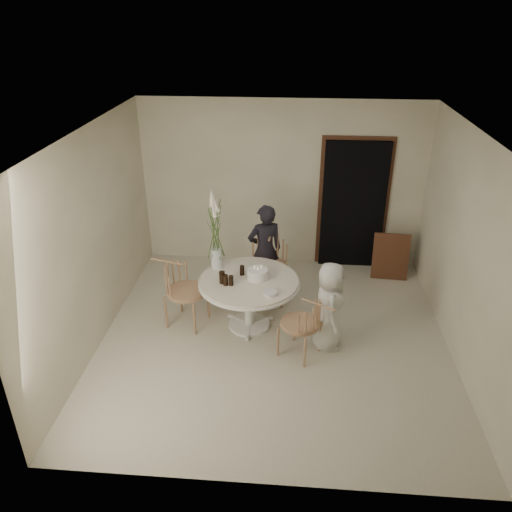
# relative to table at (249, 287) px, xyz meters

# --- Properties ---
(ground) EXTENTS (4.50, 4.50, 0.00)m
(ground) POSITION_rel_table_xyz_m (0.35, -0.25, -0.62)
(ground) COLOR beige
(ground) RESTS_ON ground
(room_shell) EXTENTS (4.50, 4.50, 4.50)m
(room_shell) POSITION_rel_table_xyz_m (0.35, -0.25, 1.00)
(room_shell) COLOR silver
(room_shell) RESTS_ON ground
(doorway) EXTENTS (1.00, 0.10, 2.10)m
(doorway) POSITION_rel_table_xyz_m (1.50, 1.94, 0.43)
(doorway) COLOR black
(doorway) RESTS_ON ground
(door_trim) EXTENTS (1.12, 0.03, 2.22)m
(door_trim) POSITION_rel_table_xyz_m (1.50, 1.98, 0.49)
(door_trim) COLOR brown
(door_trim) RESTS_ON ground
(table) EXTENTS (1.33, 1.33, 0.73)m
(table) POSITION_rel_table_xyz_m (0.00, 0.00, 0.00)
(table) COLOR white
(table) RESTS_ON ground
(picture_frame) EXTENTS (0.57, 0.21, 0.75)m
(picture_frame) POSITION_rel_table_xyz_m (2.11, 1.52, -0.24)
(picture_frame) COLOR brown
(picture_frame) RESTS_ON ground
(chair_far) EXTENTS (0.57, 0.62, 0.98)m
(chair_far) POSITION_rel_table_xyz_m (0.23, 0.87, 0.02)
(chair_far) COLOR tan
(chair_far) RESTS_ON ground
(chair_right) EXTENTS (0.63, 0.61, 0.84)m
(chair_right) POSITION_rel_table_xyz_m (0.78, -0.60, -0.08)
(chair_right) COLOR tan
(chair_right) RESTS_ON ground
(chair_left) EXTENTS (0.64, 0.61, 0.93)m
(chair_left) POSITION_rel_table_xyz_m (-0.98, 0.05, -0.02)
(chair_left) COLOR tan
(chair_left) RESTS_ON ground
(girl) EXTENTS (0.61, 0.50, 1.43)m
(girl) POSITION_rel_table_xyz_m (0.15, 0.90, 0.10)
(girl) COLOR black
(girl) RESTS_ON ground
(boy) EXTENTS (0.41, 0.60, 1.19)m
(boy) POSITION_rel_table_xyz_m (1.03, -0.35, -0.02)
(boy) COLOR silver
(boy) RESTS_ON ground
(birthday_cake) EXTENTS (0.28, 0.28, 0.18)m
(birthday_cake) POSITION_rel_table_xyz_m (0.11, 0.04, 0.18)
(birthday_cake) COLOR white
(birthday_cake) RESTS_ON table
(cola_tumbler_a) EXTENTS (0.08, 0.08, 0.14)m
(cola_tumbler_a) POSITION_rel_table_xyz_m (-0.29, -0.16, 0.19)
(cola_tumbler_a) COLOR black
(cola_tumbler_a) RESTS_ON table
(cola_tumbler_b) EXTENTS (0.07, 0.07, 0.13)m
(cola_tumbler_b) POSITION_rel_table_xyz_m (-0.21, -0.16, 0.18)
(cola_tumbler_b) COLOR black
(cola_tumbler_b) RESTS_ON table
(cola_tumbler_c) EXTENTS (0.10, 0.10, 0.16)m
(cola_tumbler_c) POSITION_rel_table_xyz_m (-0.34, -0.11, 0.20)
(cola_tumbler_c) COLOR black
(cola_tumbler_c) RESTS_ON table
(cola_tumbler_d) EXTENTS (0.08, 0.08, 0.13)m
(cola_tumbler_d) POSITION_rel_table_xyz_m (-0.10, 0.12, 0.18)
(cola_tumbler_d) COLOR black
(cola_tumbler_d) RESTS_ON table
(plate_stack) EXTENTS (0.22, 0.22, 0.05)m
(plate_stack) POSITION_rel_table_xyz_m (0.30, -0.34, 0.14)
(plate_stack) COLOR silver
(plate_stack) RESTS_ON table
(flower_vase) EXTENTS (0.15, 0.15, 1.13)m
(flower_vase) POSITION_rel_table_xyz_m (-0.47, 0.29, 0.62)
(flower_vase) COLOR silver
(flower_vase) RESTS_ON table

